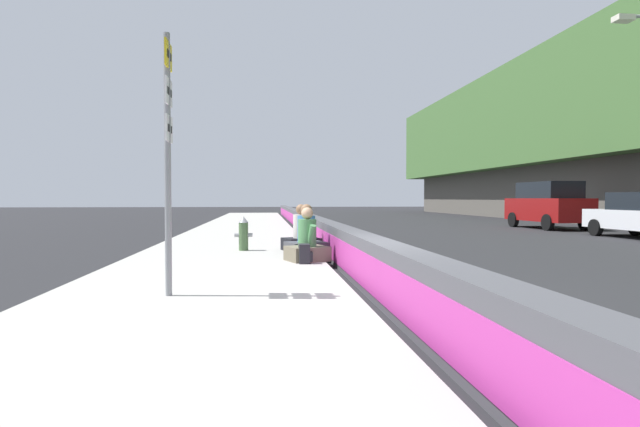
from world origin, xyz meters
TOP-DOWN VIEW (x-y plane):
  - ground_plane at (0.00, 0.00)m, footprint 160.00×160.00m
  - sidewalk_strip at (0.00, 2.65)m, footprint 80.00×4.40m
  - jersey_barrier at (0.00, 0.00)m, footprint 76.00×0.45m
  - route_sign_post at (-0.22, 3.06)m, footprint 0.44×0.09m
  - fire_hydrant at (5.80, 2.27)m, footprint 0.26×0.46m
  - seated_person_foreground at (3.47, 0.82)m, footprint 0.93×1.01m
  - seated_person_middle at (4.39, 0.76)m, footprint 0.97×1.05m
  - seated_person_rear at (5.68, 0.79)m, footprint 0.97×1.05m
  - backpack at (3.04, 0.91)m, footprint 0.32×0.28m
  - parked_car_fourth at (16.01, -12.06)m, footprint 4.85×2.16m

SIDE VIEW (x-z plane):
  - ground_plane at x=0.00m, z-range 0.00..0.00m
  - sidewalk_strip at x=0.00m, z-range 0.00..0.14m
  - backpack at x=3.04m, z-range 0.13..0.53m
  - jersey_barrier at x=0.00m, z-range 0.00..0.85m
  - seated_person_foreground at x=3.47m, z-range -0.08..1.08m
  - seated_person_rear at x=5.68m, z-range -0.08..1.11m
  - seated_person_middle at x=4.39m, z-range -0.09..1.12m
  - fire_hydrant at x=5.80m, z-range 0.15..1.03m
  - parked_car_fourth at x=16.01m, z-range 0.04..2.32m
  - route_sign_post at x=-0.22m, z-range 0.43..4.03m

